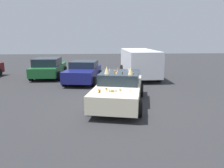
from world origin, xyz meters
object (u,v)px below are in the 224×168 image
(parked_van_behind_left, at_px, (139,62))
(parked_sedan_far_left, at_px, (49,67))
(art_car_decorated, at_px, (119,88))
(parked_sedan_behind_right, at_px, (83,72))

(parked_van_behind_left, relative_size, parked_sedan_far_left, 1.23)
(art_car_decorated, height_order, parked_sedan_behind_right, art_car_decorated)
(parked_van_behind_left, xyz_separation_m, parked_sedan_behind_right, (-1.41, 3.93, -0.45))
(parked_van_behind_left, height_order, parked_sedan_far_left, parked_van_behind_left)
(art_car_decorated, height_order, parked_van_behind_left, parked_van_behind_left)
(parked_sedan_far_left, height_order, parked_sedan_behind_right, parked_sedan_far_left)
(parked_van_behind_left, height_order, parked_sedan_behind_right, parked_van_behind_left)
(art_car_decorated, distance_m, parked_van_behind_left, 6.65)
(parked_van_behind_left, xyz_separation_m, parked_sedan_far_left, (0.54, 6.57, -0.41))
(parked_sedan_far_left, xyz_separation_m, parked_sedan_behind_right, (-1.95, -2.64, -0.04))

